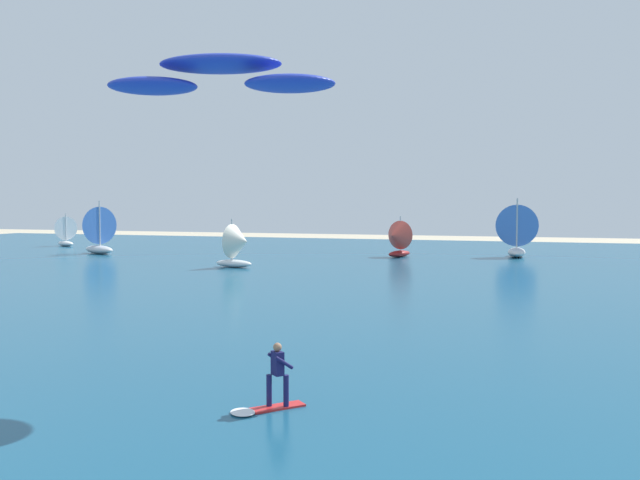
% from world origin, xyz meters
% --- Properties ---
extents(ocean, '(160.00, 90.00, 0.10)m').
position_xyz_m(ocean, '(0.00, 49.95, 0.05)').
color(ocean, navy).
rests_on(ocean, ground).
extents(kitesurfer, '(1.75, 1.81, 1.67)m').
position_xyz_m(kitesurfer, '(-0.82, 17.05, 0.70)').
color(kitesurfer, red).
rests_on(kitesurfer, ocean).
extents(kite, '(7.18, 3.62, 1.04)m').
position_xyz_m(kite, '(-3.54, 19.88, 9.05)').
color(kite, '#1E33B2').
extents(sailboat_leading, '(4.82, 4.32, 5.42)m').
position_xyz_m(sailboat_leading, '(-37.54, 59.51, 2.58)').
color(sailboat_leading, silver).
rests_on(sailboat_leading, ocean).
extents(sailboat_heeled_over, '(3.59, 3.19, 4.00)m').
position_xyz_m(sailboat_heeled_over, '(-48.76, 68.45, 1.93)').
color(sailboat_heeled_over, white).
rests_on(sailboat_heeled_over, ocean).
extents(sailboat_trailing, '(3.45, 2.97, 3.93)m').
position_xyz_m(sailboat_trailing, '(-17.15, 50.33, 1.90)').
color(sailboat_trailing, white).
rests_on(sailboat_trailing, ocean).
extents(sailboat_center_horizon, '(4.04, 4.80, 5.66)m').
position_xyz_m(sailboat_center_horizon, '(3.91, 68.97, 2.69)').
color(sailboat_center_horizon, silver).
rests_on(sailboat_center_horizon, ocean).
extents(sailboat_outermost, '(3.12, 3.49, 3.93)m').
position_xyz_m(sailboat_outermost, '(-7.04, 64.33, 1.90)').
color(sailboat_outermost, maroon).
rests_on(sailboat_outermost, ocean).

